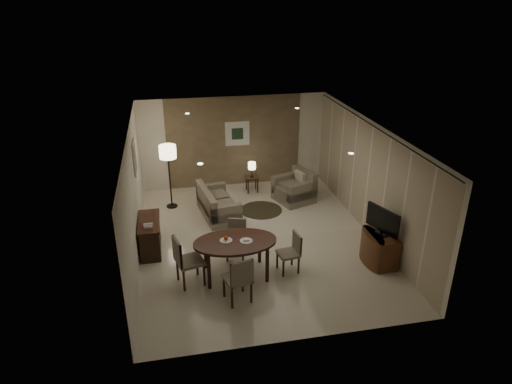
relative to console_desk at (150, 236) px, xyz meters
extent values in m
cube|color=beige|center=(2.49, 0.00, -0.38)|extent=(5.50, 7.00, 0.00)
cube|color=white|center=(2.49, 0.00, 2.33)|extent=(5.50, 7.00, 0.00)
cube|color=#7B6A4C|center=(2.49, 3.50, 0.98)|extent=(5.50, 0.00, 2.70)
cube|color=white|center=(-0.26, 0.00, 0.98)|extent=(0.00, 7.00, 2.70)
cube|color=white|center=(5.24, 0.00, 0.98)|extent=(0.00, 7.00, 2.70)
cube|color=#7B6A4C|center=(2.49, 3.48, 0.98)|extent=(3.96, 0.03, 2.70)
cylinder|color=black|center=(5.17, 0.00, 2.27)|extent=(0.03, 6.80, 0.03)
cube|color=silver|center=(2.59, 3.46, 1.23)|extent=(0.72, 0.03, 0.72)
cube|color=#1C331D|center=(2.59, 3.44, 1.23)|extent=(0.34, 0.01, 0.34)
cube|color=silver|center=(-0.23, 1.20, 1.48)|extent=(0.03, 0.60, 0.80)
cube|color=gray|center=(-0.21, 1.20, 1.48)|extent=(0.01, 0.46, 0.64)
cylinder|color=white|center=(1.09, -1.80, 2.31)|extent=(0.10, 0.10, 0.01)
cylinder|color=white|center=(3.89, -1.80, 2.31)|extent=(0.10, 0.10, 0.01)
cylinder|color=white|center=(1.09, 1.80, 2.31)|extent=(0.10, 0.10, 0.01)
cylinder|color=white|center=(3.89, 1.80, 2.31)|extent=(0.10, 0.10, 0.01)
cylinder|color=white|center=(1.56, -1.30, 0.43)|extent=(0.26, 0.26, 0.02)
cylinder|color=white|center=(1.96, -1.40, 0.43)|extent=(0.26, 0.26, 0.02)
sphere|color=#B14114|center=(1.56, -1.30, 0.49)|extent=(0.09, 0.09, 0.09)
cube|color=white|center=(1.96, -1.40, 0.46)|extent=(0.12, 0.08, 0.03)
cylinder|color=#3B3221|center=(2.90, 1.52, -0.37)|extent=(1.13, 1.13, 0.01)
camera|label=1|loc=(0.57, -9.32, 5.10)|focal=32.00mm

